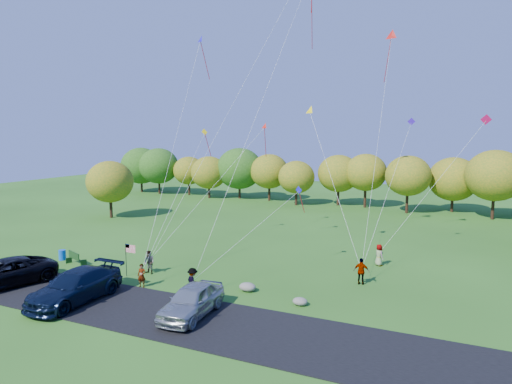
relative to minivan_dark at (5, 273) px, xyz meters
The scene contains 17 objects.
ground 11.71m from the minivan_dark, 23.00° to the left, with size 140.00×140.00×0.00m, color #275719.
asphalt_lane 10.79m from the minivan_dark, ahead, with size 44.00×6.00×0.06m, color black.
treeline 42.42m from the minivan_dark, 74.30° to the left, with size 76.27×28.12×8.26m.
minivan_dark is the anchor object (origin of this frame).
minivan_navy 6.51m from the minivan_dark, ahead, with size 2.63×6.47×1.88m, color black.
minivan_silver 14.17m from the minivan_dark, ahead, with size 2.08×5.17×1.76m, color #A0A5AA.
flyer_a 9.20m from the minivan_dark, 24.12° to the left, with size 0.58×0.38×1.59m, color #4C4C59.
flyer_b 9.46m from the minivan_dark, 42.05° to the left, with size 0.83×0.65×1.72m, color #4C4C59.
flyer_c 12.95m from the minivan_dark, 16.87° to the left, with size 1.17×0.67×1.81m, color #4C4C59.
flyer_d 24.00m from the minivan_dark, 25.75° to the left, with size 1.07×0.45×1.83m, color #4C4C59.
flyer_e 26.84m from the minivan_dark, 35.16° to the left, with size 0.83×0.54×1.69m, color #4C4C59.
park_bench 5.84m from the minivan_dark, 87.84° to the left, with size 1.81×0.96×1.03m.
trash_barrel 6.61m from the minivan_dark, 105.11° to the left, with size 0.55×0.55×0.83m, color blue.
flag_assembly 8.08m from the minivan_dark, 40.29° to the left, with size 0.89×0.58×2.40m.
boulder_near 16.32m from the minivan_dark, 21.53° to the left, with size 1.13×0.88×0.56m, color gray.
boulder_far 19.77m from the minivan_dark, 14.92° to the left, with size 0.90×0.75×0.47m, color slate.
kites_aloft 29.82m from the minivan_dark, 48.58° to the left, with size 23.94×9.19×20.85m.
Camera 1 is at (16.88, -24.38, 10.22)m, focal length 32.00 mm.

